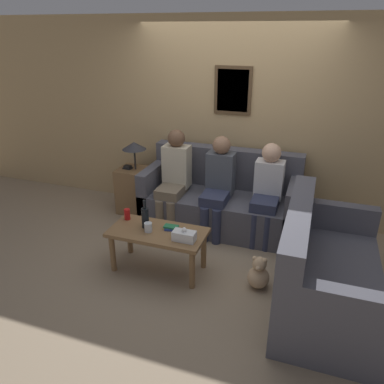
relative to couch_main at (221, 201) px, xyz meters
The scene contains 15 objects.
ground_plane 0.62m from the couch_main, 90.00° to the right, with size 16.00×16.00×0.00m, color gray.
wall_back 1.06m from the couch_main, 90.00° to the left, with size 9.00×0.08×2.60m.
couch_main is the anchor object (origin of this frame).
couch_side 1.81m from the couch_main, 43.57° to the right, with size 0.86×1.61×0.98m.
coffee_table 1.27m from the couch_main, 106.58° to the right, with size 1.02×0.50×0.47m.
side_table_with_lamp 1.27m from the couch_main, behind, with size 0.41×0.40×1.03m.
wine_bottle 1.31m from the couch_main, 113.56° to the right, with size 0.08×0.08×0.31m.
drinking_glass 1.35m from the couch_main, 109.56° to the right, with size 0.08×0.08×0.10m.
book_stack 1.17m from the couch_main, 102.04° to the right, with size 0.15×0.13×0.04m.
soda_can 1.35m from the couch_main, 125.90° to the right, with size 0.07×0.07×0.12m.
tissue_box 1.32m from the couch_main, 91.36° to the right, with size 0.23×0.12×0.14m.
person_left 0.71m from the couch_main, 163.84° to the right, with size 0.34×0.58×1.26m.
person_middle 0.38m from the couch_main, 88.56° to the right, with size 0.34×0.59×1.23m.
person_right 0.70m from the couch_main, 12.89° to the right, with size 0.34×0.59×1.19m.
teddy_bear 1.38m from the couch_main, 58.50° to the right, with size 0.22×0.22×0.35m.
Camera 1 is at (1.11, -3.81, 2.42)m, focal length 35.00 mm.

